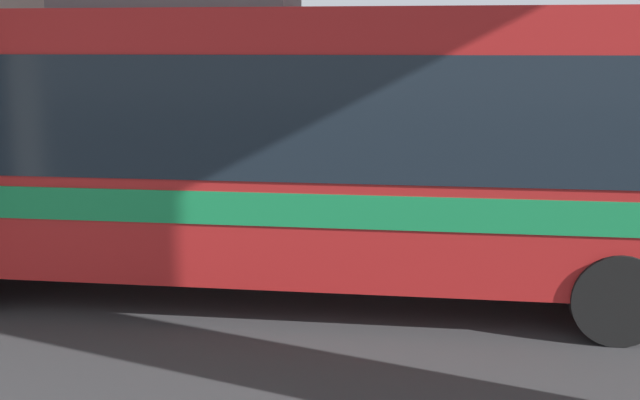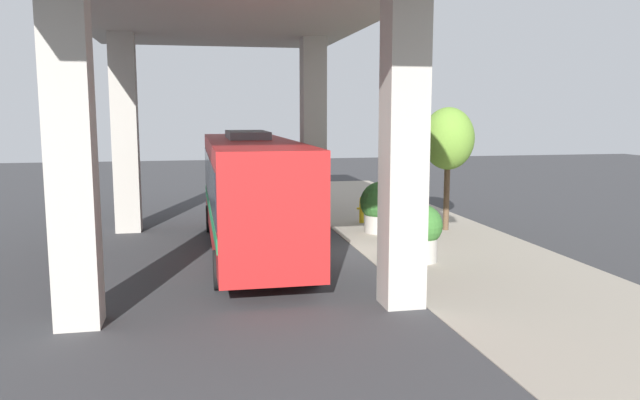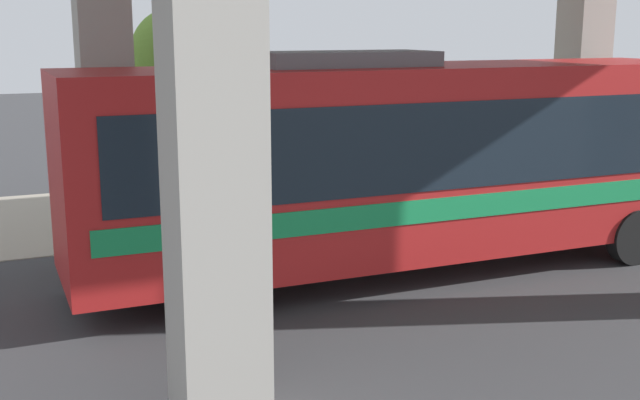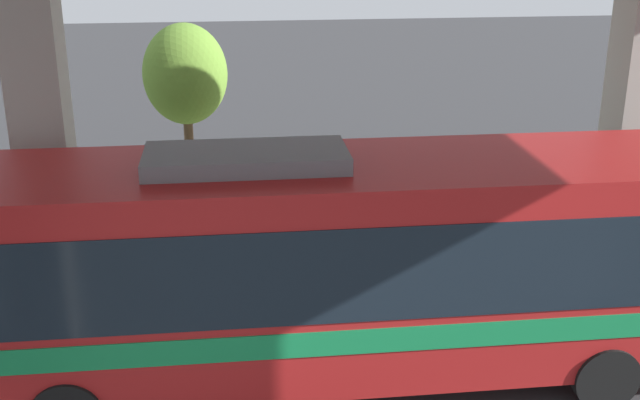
% 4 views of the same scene
% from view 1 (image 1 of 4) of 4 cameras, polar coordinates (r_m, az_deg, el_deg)
% --- Properties ---
extents(ground_plane, '(80.00, 80.00, 0.00)m').
position_cam_1_polar(ground_plane, '(13.50, 2.73, -2.53)').
color(ground_plane, '#38383A').
rests_on(ground_plane, ground).
extents(sidewalk_strip, '(6.00, 40.00, 0.02)m').
position_cam_1_polar(sidewalk_strip, '(16.42, 3.70, -0.06)').
color(sidewalk_strip, gray).
rests_on(sidewalk_strip, ground).
extents(bus, '(2.66, 11.37, 3.79)m').
position_cam_1_polar(bus, '(9.98, -3.53, 4.60)').
color(bus, '#B21E1E').
rests_on(bus, ground).
extents(fire_hydrant, '(0.39, 0.19, 1.07)m').
position_cam_1_polar(fire_hydrant, '(16.05, -15.39, 1.23)').
color(fire_hydrant, gold).
rests_on(fire_hydrant, ground).
extents(planter_front, '(1.23, 1.23, 1.73)m').
position_cam_1_polar(planter_front, '(14.67, 9.12, 2.08)').
color(planter_front, '#ADA89E').
rests_on(planter_front, ground).
extents(planter_middle, '(1.51, 1.51, 1.89)m').
position_cam_1_polar(planter_middle, '(15.44, -8.28, 2.71)').
color(planter_middle, '#ADA89E').
rests_on(planter_middle, ground).
extents(street_tree_near, '(1.91, 1.91, 4.59)m').
position_cam_1_polar(street_tree_near, '(17.74, -6.07, 11.76)').
color(street_tree_near, brown).
rests_on(street_tree_near, ground).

